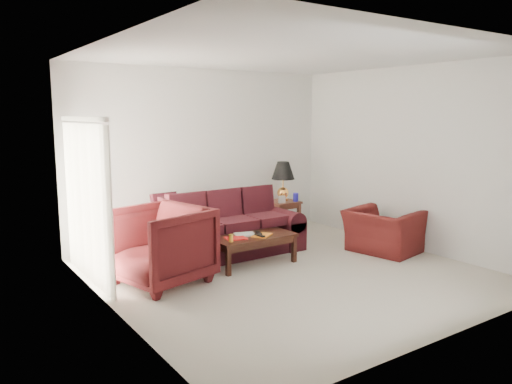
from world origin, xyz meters
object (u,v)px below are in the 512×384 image
Objects in this scene: armchair_left at (160,246)px; coffee_table at (252,250)px; end_table at (282,216)px; floor_lamp at (92,206)px; armchair_right at (383,231)px; sofa at (230,225)px.

coffee_table is at bearing 76.94° from armchair_left.
floor_lamp is (-3.54, 0.06, 0.56)m from end_table.
armchair_left is 1.06× the size of armchair_right.
coffee_table is at bearing 61.81° from armchair_right.
sofa is at bearing 47.89° from armchair_right.
armchair_left reaches higher than armchair_right.
armchair_left is 0.90× the size of coffee_table.
floor_lamp is 2.49m from coffee_table.
coffee_table is (-2.12, 0.64, -0.13)m from armchair_right.
sofa is at bearing 99.60° from armchair_left.
end_table is 0.35× the size of floor_lamp.
armchair_right is at bearing -31.15° from sofa.
armchair_right is 2.21m from coffee_table.
armchair_right is at bearing 66.10° from armchair_left.
sofa is 3.94× the size of end_table.
floor_lamp is 4.58m from armchair_right.
sofa is 1.86× the size of coffee_table.
coffee_table is at bearing -89.88° from sofa.
floor_lamp is at bearing 144.82° from coffee_table.
end_table is 3.58m from floor_lamp.
end_table is 2.10m from armchair_right.
floor_lamp is at bearing -177.88° from armchair_left.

